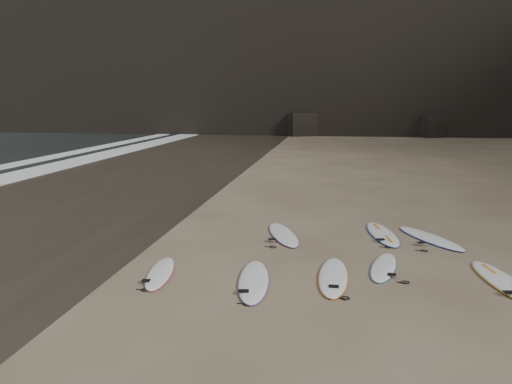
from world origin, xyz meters
TOP-DOWN VIEW (x-y plane):
  - ground at (0.00, 0.00)m, footprint 240.00×240.00m
  - wet_sand at (-13.00, 10.00)m, footprint 12.00×200.00m
  - surfboard_0 at (-3.76, -1.13)m, footprint 0.95×2.74m
  - surfboard_1 at (-2.03, -0.59)m, footprint 0.68×2.64m
  - surfboard_2 at (-0.85, 0.26)m, footprint 0.97×2.30m
  - surfboard_3 at (1.64, -0.35)m, footprint 1.08×2.82m
  - surfboard_5 at (-3.51, 2.77)m, footprint 1.46×2.79m
  - surfboard_6 at (-0.61, 3.26)m, footprint 1.08×2.83m
  - surfboard_7 at (0.70, 3.02)m, footprint 1.87×2.75m
  - surfboard_11 at (-5.97, -0.96)m, footprint 0.90×2.29m

SIDE VIEW (x-z plane):
  - ground at x=0.00m, z-range 0.00..0.00m
  - wet_sand at x=-13.00m, z-range 0.00..0.01m
  - surfboard_11 at x=-5.97m, z-range 0.00..0.08m
  - surfboard_2 at x=-0.85m, z-range 0.00..0.08m
  - surfboard_1 at x=-2.03m, z-range 0.00..0.09m
  - surfboard_0 at x=-3.76m, z-range 0.00..0.10m
  - surfboard_5 at x=-3.51m, z-range 0.00..0.10m
  - surfboard_3 at x=1.64m, z-range 0.00..0.10m
  - surfboard_6 at x=-0.61m, z-range 0.00..0.10m
  - surfboard_7 at x=0.70m, z-range 0.00..0.10m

